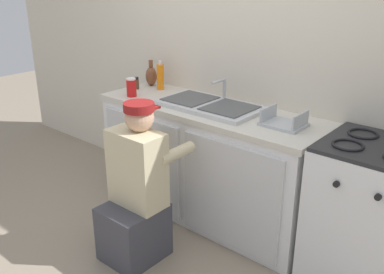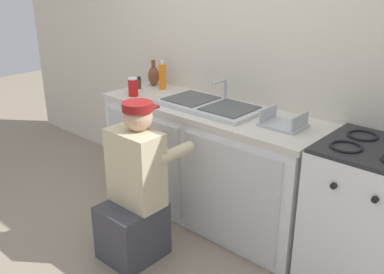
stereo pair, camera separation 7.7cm
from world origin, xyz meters
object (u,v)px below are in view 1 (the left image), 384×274
at_px(stove_range, 368,216).
at_px(spice_bottle_pepper, 137,83).
at_px(soda_cup_red, 131,87).
at_px(vase_decorative, 151,76).
at_px(plumber_person, 136,196).
at_px(dish_rack_tray, 284,122).
at_px(soap_bottle_orange, 160,77).
at_px(sink_double_basin, 209,105).

bearing_deg(stove_range, spice_bottle_pepper, 179.70).
bearing_deg(soda_cup_red, vase_decorative, 109.81).
bearing_deg(spice_bottle_pepper, vase_decorative, 85.27).
bearing_deg(stove_range, vase_decorative, 175.11).
height_order(spice_bottle_pepper, soda_cup_red, soda_cup_red).
distance_m(plumber_person, dish_rack_tray, 1.11).
distance_m(soda_cup_red, vase_decorative, 0.37).
bearing_deg(dish_rack_tray, spice_bottle_pepper, 179.42).
distance_m(plumber_person, soap_bottle_orange, 1.22).
xyz_separation_m(spice_bottle_pepper, soda_cup_red, (0.14, -0.19, 0.02)).
xyz_separation_m(soda_cup_red, vase_decorative, (-0.13, 0.35, 0.01)).
distance_m(sink_double_basin, soda_cup_red, 0.70).
xyz_separation_m(sink_double_basin, spice_bottle_pepper, (-0.81, 0.01, 0.03)).
height_order(stove_range, spice_bottle_pepper, spice_bottle_pepper).
relative_size(sink_double_basin, plumber_person, 0.72).
xyz_separation_m(spice_bottle_pepper, dish_rack_tray, (1.45, -0.01, -0.03)).
bearing_deg(soda_cup_red, plumber_person, -41.69).
bearing_deg(spice_bottle_pepper, stove_range, -0.30).
bearing_deg(plumber_person, stove_range, 30.34).
bearing_deg(stove_range, soap_bottle_orange, 175.93).
distance_m(dish_rack_tray, soap_bottle_orange, 1.29).
bearing_deg(plumber_person, vase_decorative, 129.83).
bearing_deg(sink_double_basin, plumber_person, -91.79).
bearing_deg(dish_rack_tray, stove_range, 0.35).
xyz_separation_m(stove_range, spice_bottle_pepper, (-2.07, 0.01, 0.49)).
xyz_separation_m(sink_double_basin, stove_range, (1.26, -0.00, -0.46)).
height_order(plumber_person, vase_decorative, vase_decorative).
relative_size(dish_rack_tray, vase_decorative, 1.22).
relative_size(dish_rack_tray, soap_bottle_orange, 1.12).
relative_size(plumber_person, dish_rack_tray, 3.94).
height_order(sink_double_basin, stove_range, sink_double_basin).
distance_m(dish_rack_tray, vase_decorative, 1.45).
bearing_deg(dish_rack_tray, soap_bottle_orange, 173.78).
relative_size(sink_double_basin, soda_cup_red, 5.26).
height_order(stove_range, soda_cup_red, soda_cup_red).
distance_m(stove_range, dish_rack_tray, 0.78).
distance_m(spice_bottle_pepper, vase_decorative, 0.17).
relative_size(stove_range, vase_decorative, 4.13).
xyz_separation_m(spice_bottle_pepper, vase_decorative, (0.01, 0.17, 0.04)).
bearing_deg(dish_rack_tray, sink_double_basin, 179.46).
height_order(sink_double_basin, soap_bottle_orange, soap_bottle_orange).
xyz_separation_m(stove_range, dish_rack_tray, (-0.63, -0.00, 0.47)).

